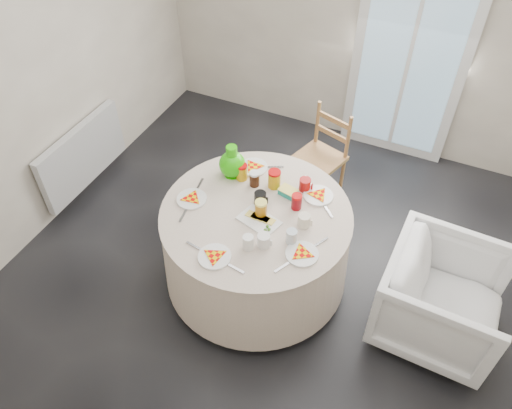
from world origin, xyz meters
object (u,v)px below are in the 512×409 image
at_px(wooden_chair, 320,152).
at_px(armchair, 444,297).
at_px(radiator, 83,156).
at_px(green_pitcher, 232,159).
at_px(table, 256,246).

xyz_separation_m(wooden_chair, armchair, (1.23, -0.98, -0.08)).
bearing_deg(radiator, wooden_chair, 23.08).
distance_m(wooden_chair, green_pitcher, 0.99).
xyz_separation_m(table, armchair, (1.32, 0.11, 0.02)).
relative_size(armchair, green_pitcher, 3.13).
distance_m(radiator, table, 1.83).
xyz_separation_m(radiator, armchair, (3.13, -0.18, 0.01)).
bearing_deg(wooden_chair, table, -76.89).
relative_size(table, armchair, 1.72).
bearing_deg(green_pitcher, table, -26.80).
height_order(table, wooden_chair, wooden_chair).
bearing_deg(green_pitcher, radiator, -165.40).
bearing_deg(radiator, green_pitcher, -0.11).
bearing_deg(table, wooden_chair, 85.22).
xyz_separation_m(radiator, wooden_chair, (1.90, 0.81, 0.09)).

